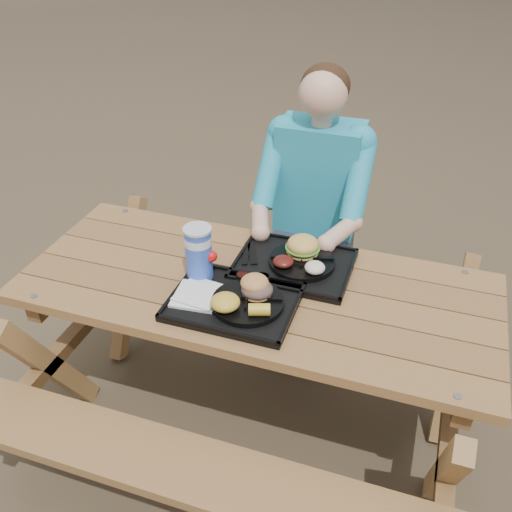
% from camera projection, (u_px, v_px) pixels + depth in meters
% --- Properties ---
extents(ground, '(60.00, 60.00, 0.00)m').
position_uv_depth(ground, '(256.00, 417.00, 2.58)').
color(ground, '#999999').
rests_on(ground, ground).
extents(picnic_table, '(1.80, 1.49, 0.75)m').
position_uv_depth(picnic_table, '(256.00, 356.00, 2.37)').
color(picnic_table, '#999999').
rests_on(picnic_table, ground).
extents(tray_near, '(0.45, 0.35, 0.02)m').
position_uv_depth(tray_near, '(234.00, 303.00, 2.05)').
color(tray_near, black).
rests_on(tray_near, picnic_table).
extents(tray_far, '(0.45, 0.35, 0.02)m').
position_uv_depth(tray_far, '(294.00, 266.00, 2.24)').
color(tray_far, black).
rests_on(tray_far, picnic_table).
extents(plate_near, '(0.26, 0.26, 0.02)m').
position_uv_depth(plate_near, '(248.00, 302.00, 2.02)').
color(plate_near, black).
rests_on(plate_near, tray_near).
extents(plate_far, '(0.26, 0.26, 0.02)m').
position_uv_depth(plate_far, '(302.00, 262.00, 2.23)').
color(plate_far, black).
rests_on(plate_far, tray_far).
extents(napkin_stack, '(0.18, 0.18, 0.02)m').
position_uv_depth(napkin_stack, '(197.00, 295.00, 2.06)').
color(napkin_stack, silver).
rests_on(napkin_stack, tray_near).
extents(soda_cup, '(0.10, 0.10, 0.20)m').
position_uv_depth(soda_cup, '(199.00, 254.00, 2.12)').
color(soda_cup, blue).
rests_on(soda_cup, tray_near).
extents(condiment_bbq, '(0.05, 0.05, 0.03)m').
position_uv_depth(condiment_bbq, '(243.00, 277.00, 2.14)').
color(condiment_bbq, black).
rests_on(condiment_bbq, tray_near).
extents(condiment_mustard, '(0.06, 0.06, 0.03)m').
position_uv_depth(condiment_mustard, '(263.00, 280.00, 2.12)').
color(condiment_mustard, yellow).
rests_on(condiment_mustard, tray_near).
extents(sandwich, '(0.11, 0.11, 0.11)m').
position_uv_depth(sandwich, '(257.00, 282.00, 2.01)').
color(sandwich, '#C98247').
rests_on(sandwich, plate_near).
extents(mac_cheese, '(0.10, 0.10, 0.05)m').
position_uv_depth(mac_cheese, '(225.00, 302.00, 1.97)').
color(mac_cheese, gold).
rests_on(mac_cheese, plate_near).
extents(corn_cob, '(0.09, 0.09, 0.04)m').
position_uv_depth(corn_cob, '(259.00, 310.00, 1.94)').
color(corn_cob, gold).
rests_on(corn_cob, plate_near).
extents(cutlery_far, '(0.09, 0.16, 0.01)m').
position_uv_depth(cutlery_far, '(252.00, 253.00, 2.30)').
color(cutlery_far, black).
rests_on(cutlery_far, tray_far).
extents(burger, '(0.13, 0.13, 0.11)m').
position_uv_depth(burger, '(303.00, 241.00, 2.23)').
color(burger, gold).
rests_on(burger, plate_far).
extents(baked_beans, '(0.08, 0.08, 0.04)m').
position_uv_depth(baked_beans, '(283.00, 261.00, 2.18)').
color(baked_beans, '#541610').
rests_on(baked_beans, plate_far).
extents(potato_salad, '(0.08, 0.08, 0.04)m').
position_uv_depth(potato_salad, '(315.00, 268.00, 2.15)').
color(potato_salad, '#EFDFCB').
rests_on(potato_salad, plate_far).
extents(diner, '(0.48, 0.84, 1.28)m').
position_uv_depth(diner, '(315.00, 221.00, 2.76)').
color(diner, '#1A8AB8').
rests_on(diner, ground).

